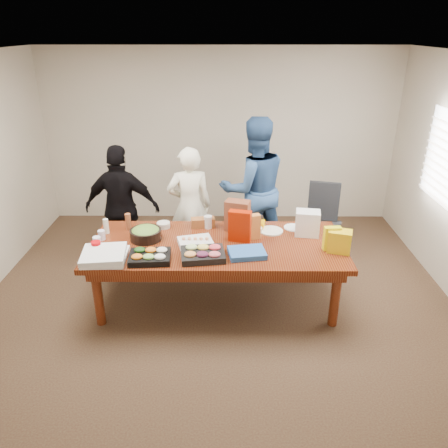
{
  "coord_description": "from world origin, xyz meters",
  "views": [
    {
      "loc": [
        0.11,
        -4.31,
        2.94
      ],
      "look_at": [
        0.08,
        0.1,
        0.94
      ],
      "focal_mm": 35.0,
      "sensor_mm": 36.0,
      "label": 1
    }
  ],
  "objects_px": {
    "office_chair": "(325,225)",
    "person_right": "(254,189)",
    "conference_table": "(217,272)",
    "person_center": "(190,206)",
    "salad_bowl": "(146,235)",
    "sheet_cake": "(195,242)"
  },
  "relations": [
    {
      "from": "office_chair",
      "to": "person_right",
      "type": "distance_m",
      "value": 1.08
    },
    {
      "from": "conference_table",
      "to": "person_center",
      "type": "relative_size",
      "value": 1.76
    },
    {
      "from": "office_chair",
      "to": "person_center",
      "type": "distance_m",
      "value": 1.84
    },
    {
      "from": "office_chair",
      "to": "person_center",
      "type": "xyz_separation_m",
      "value": [
        -1.81,
        -0.07,
        0.3
      ]
    },
    {
      "from": "conference_table",
      "to": "salad_bowl",
      "type": "relative_size",
      "value": 7.87
    },
    {
      "from": "person_center",
      "to": "salad_bowl",
      "type": "relative_size",
      "value": 4.46
    },
    {
      "from": "person_center",
      "to": "person_right",
      "type": "xyz_separation_m",
      "value": [
        0.85,
        0.21,
        0.17
      ]
    },
    {
      "from": "person_right",
      "to": "salad_bowl",
      "type": "xyz_separation_m",
      "value": [
        -1.27,
        -1.09,
        -0.15
      ]
    },
    {
      "from": "sheet_cake",
      "to": "salad_bowl",
      "type": "distance_m",
      "value": 0.58
    },
    {
      "from": "person_right",
      "to": "sheet_cake",
      "type": "height_order",
      "value": "person_right"
    },
    {
      "from": "conference_table",
      "to": "person_right",
      "type": "xyz_separation_m",
      "value": [
        0.47,
        1.19,
        0.59
      ]
    },
    {
      "from": "office_chair",
      "to": "conference_table",
      "type": "bearing_deg",
      "value": -129.85
    },
    {
      "from": "conference_table",
      "to": "person_center",
      "type": "xyz_separation_m",
      "value": [
        -0.38,
        0.98,
        0.42
      ]
    },
    {
      "from": "office_chair",
      "to": "salad_bowl",
      "type": "relative_size",
      "value": 2.79
    },
    {
      "from": "salad_bowl",
      "to": "person_right",
      "type": "bearing_deg",
      "value": 40.64
    },
    {
      "from": "person_right",
      "to": "salad_bowl",
      "type": "height_order",
      "value": "person_right"
    },
    {
      "from": "conference_table",
      "to": "office_chair",
      "type": "relative_size",
      "value": 2.82
    },
    {
      "from": "office_chair",
      "to": "sheet_cake",
      "type": "relative_size",
      "value": 2.74
    },
    {
      "from": "sheet_cake",
      "to": "person_right",
      "type": "bearing_deg",
      "value": 45.13
    },
    {
      "from": "sheet_cake",
      "to": "salad_bowl",
      "type": "xyz_separation_m",
      "value": [
        -0.57,
        0.14,
        0.03
      ]
    },
    {
      "from": "conference_table",
      "to": "office_chair",
      "type": "height_order",
      "value": "office_chair"
    },
    {
      "from": "conference_table",
      "to": "sheet_cake",
      "type": "height_order",
      "value": "sheet_cake"
    }
  ]
}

